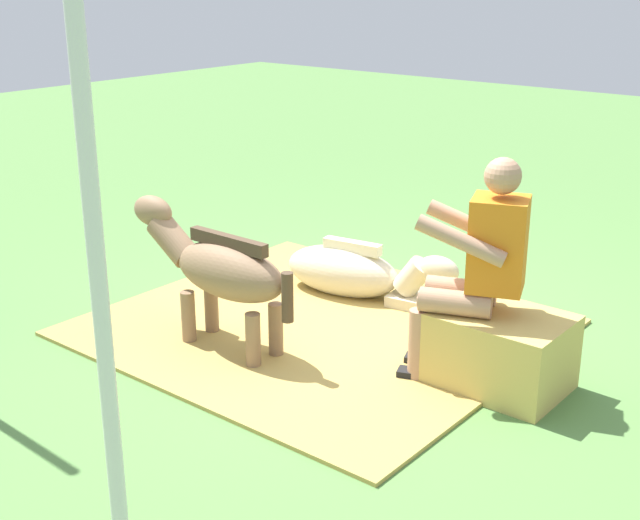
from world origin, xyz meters
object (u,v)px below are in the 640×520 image
hay_bale (499,350)px  tent_pole_left (99,286)px  person_seated (476,262)px  pony_standing (219,268)px  pony_lying (354,272)px

hay_bale → tent_pole_left: tent_pole_left is taller
person_seated → pony_standing: (1.44, 0.58, -0.20)m
hay_bale → tent_pole_left: 2.69m
pony_standing → pony_lying: size_ratio=0.99×
pony_lying → tent_pole_left: tent_pole_left is taller
pony_lying → hay_bale: bearing=158.0°
hay_bale → pony_lying: (1.46, -0.59, -0.03)m
pony_standing → tent_pole_left: bearing=126.5°
person_seated → pony_standing: 1.56m
pony_lying → tent_pole_left: (-1.23, 3.06, 1.09)m
hay_bale → pony_lying: 1.58m
hay_bale → tent_pole_left: (0.23, 2.47, 1.06)m
pony_standing → hay_bale: bearing=-158.7°
pony_lying → tent_pole_left: 3.47m
hay_bale → pony_lying: size_ratio=0.55×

